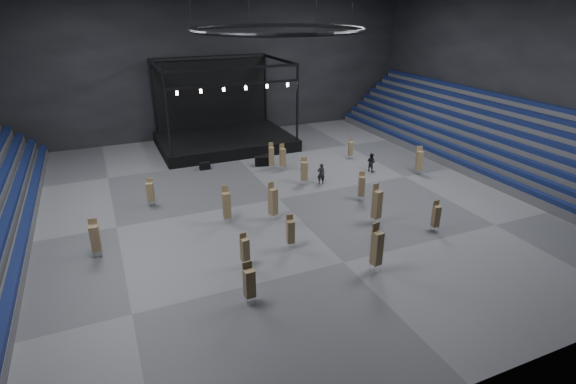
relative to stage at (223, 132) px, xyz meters
name	(u,v)px	position (x,y,z in m)	size (l,w,h in m)	color
floor	(279,199)	(0.00, -16.24, -1.45)	(50.00, 50.00, 0.00)	#545457
wall_back	(207,57)	(0.00, 4.76, 7.55)	(50.00, 0.20, 18.00)	black
wall_front	(512,187)	(0.00, -37.24, 7.55)	(50.00, 0.20, 18.00)	black
wall_right	(524,68)	(25.00, -16.24, 7.55)	(0.20, 42.00, 18.00)	black
bleachers_right	(494,145)	(22.94, -16.24, 0.28)	(7.20, 40.00, 6.40)	#48484A
stage	(223,132)	(0.00, 0.00, 0.00)	(14.00, 10.00, 9.20)	black
truss_ring	(277,29)	(0.00, -16.24, 11.55)	(12.30, 12.30, 5.15)	black
flight_case_left	(205,166)	(-3.83, -6.97, -1.11)	(1.03, 0.51, 0.68)	black
flight_case_mid	(262,161)	(1.56, -8.11, -1.00)	(1.34, 0.67, 0.89)	black
flight_case_right	(265,159)	(2.20, -7.34, -1.08)	(1.11, 0.55, 0.74)	black
chair_stack_0	(351,148)	(10.58, -9.69, -0.36)	(0.53, 0.53, 2.09)	silver
chair_stack_1	(283,157)	(2.94, -10.09, -0.14)	(0.49, 0.49, 2.54)	silver
chair_stack_2	(419,160)	(14.00, -16.12, -0.07)	(0.69, 0.69, 2.66)	silver
chair_stack_3	(377,204)	(4.76, -23.02, 0.09)	(0.65, 0.65, 3.04)	silver
chair_stack_4	(377,247)	(1.27, -28.22, 0.11)	(0.62, 0.62, 3.09)	silver
chair_stack_5	(436,216)	(7.89, -25.64, -0.28)	(0.50, 0.50, 2.26)	silver
chair_stack_6	(273,201)	(-1.79, -19.50, 0.03)	(0.66, 0.66, 2.92)	silver
chair_stack_7	(290,231)	(-2.28, -23.76, -0.25)	(0.53, 0.53, 2.31)	silver
chair_stack_8	(245,249)	(-5.67, -24.66, -0.32)	(0.51, 0.51, 2.17)	silver
chair_stack_9	(362,186)	(5.99, -19.07, -0.20)	(0.63, 0.63, 2.42)	silver
chair_stack_10	(227,205)	(-5.04, -18.68, -0.01)	(0.52, 0.52, 2.83)	silver
chair_stack_11	(271,156)	(2.07, -9.38, -0.14)	(0.54, 0.54, 2.58)	silver
chair_stack_12	(150,191)	(-9.65, -13.37, -0.25)	(0.64, 0.64, 2.24)	silver
chair_stack_13	(249,282)	(-6.61, -28.22, -0.17)	(0.56, 0.56, 2.43)	silver
chair_stack_14	(304,170)	(3.22, -14.22, -0.14)	(0.66, 0.66, 2.48)	silver
chair_stack_15	(95,237)	(-13.83, -19.90, -0.11)	(0.59, 0.59, 2.55)	silver
man_center	(321,174)	(4.62, -14.71, -0.51)	(0.69, 0.45, 1.89)	black
crew_member	(371,162)	(10.43, -13.69, -0.56)	(0.86, 0.67, 1.78)	black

